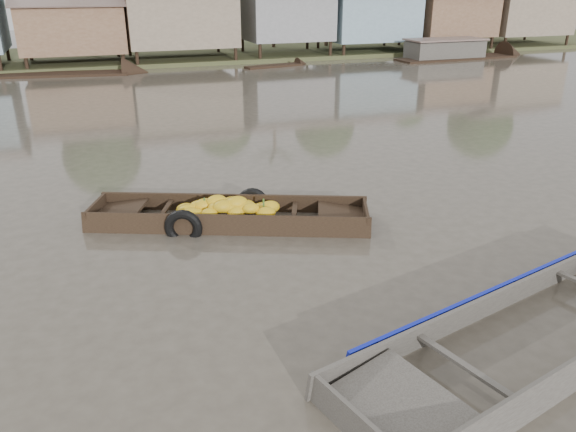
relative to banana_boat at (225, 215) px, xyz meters
name	(u,v)px	position (x,y,z in m)	size (l,w,h in m)	color
ground	(336,290)	(1.05, -3.39, -0.17)	(120.00, 120.00, 0.00)	#4A4439
riverbank	(180,9)	(4.08, 28.48, 2.90)	(120.00, 12.47, 10.22)	#384723
banana_boat	(225,215)	(0.00, 0.00, 0.00)	(5.96, 3.53, 0.82)	black
viewer_boat	(539,337)	(3.21, -5.66, -0.13)	(7.21, 3.49, 0.56)	#3B3732
distant_boats	(363,61)	(13.76, 20.87, 0.04)	(48.15, 15.63, 1.38)	black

